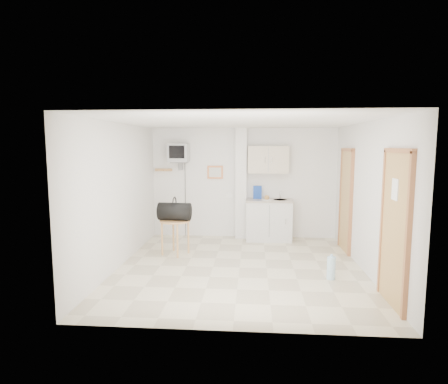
# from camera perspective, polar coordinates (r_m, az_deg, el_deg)

# --- Properties ---
(ground) EXTENTS (4.50, 4.50, 0.00)m
(ground) POSITION_cam_1_polar(r_m,az_deg,el_deg) (6.65, 2.39, -11.43)
(ground) COLOR beige
(ground) RESTS_ON ground
(room_envelope) EXTENTS (4.24, 4.54, 2.55)m
(room_envelope) POSITION_cam_1_polar(r_m,az_deg,el_deg) (6.41, 4.64, 1.94)
(room_envelope) COLOR white
(room_envelope) RESTS_ON ground
(kitchenette) EXTENTS (1.03, 0.58, 2.10)m
(kitchenette) POSITION_cam_1_polar(r_m,az_deg,el_deg) (8.41, 6.81, -1.88)
(kitchenette) COLOR silver
(kitchenette) RESTS_ON ground
(crt_television) EXTENTS (0.44, 0.45, 2.15)m
(crt_television) POSITION_cam_1_polar(r_m,az_deg,el_deg) (8.49, -6.92, 5.87)
(crt_television) COLOR slate
(crt_television) RESTS_ON ground
(round_table) EXTENTS (0.59, 0.59, 0.68)m
(round_table) POSITION_cam_1_polar(r_m,az_deg,el_deg) (7.33, -7.45, -4.99)
(round_table) COLOR tan
(round_table) RESTS_ON ground
(duffel_bag) EXTENTS (0.63, 0.37, 0.46)m
(duffel_bag) POSITION_cam_1_polar(r_m,az_deg,el_deg) (7.26, -7.54, -2.94)
(duffel_bag) COLOR black
(duffel_bag) RESTS_ON round_table
(water_bottle) EXTENTS (0.13, 0.13, 0.40)m
(water_bottle) POSITION_cam_1_polar(r_m,az_deg,el_deg) (6.29, 16.01, -11.06)
(water_bottle) COLOR #A7D2EA
(water_bottle) RESTS_ON ground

